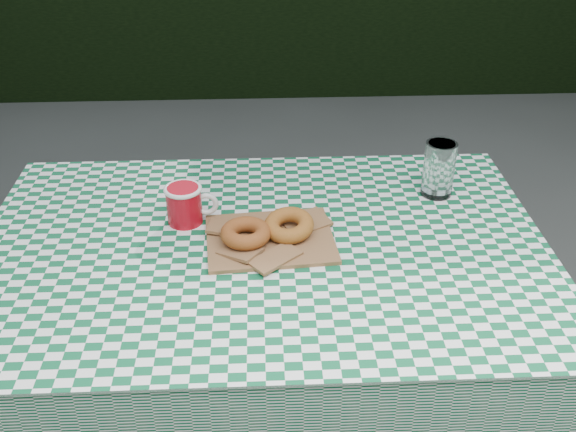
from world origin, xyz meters
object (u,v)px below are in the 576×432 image
at_px(table, 266,368).
at_px(drinking_glass, 439,169).
at_px(paper_bag, 270,238).
at_px(coffee_mug, 184,205).

relative_size(table, drinking_glass, 8.99).
relative_size(paper_bag, drinking_glass, 2.02).
distance_m(coffee_mug, drinking_glass, 0.64).
bearing_deg(coffee_mug, drinking_glass, 8.37).
xyz_separation_m(table, coffee_mug, (-0.18, 0.11, 0.43)).
distance_m(table, drinking_glass, 0.67).
bearing_deg(drinking_glass, coffee_mug, -170.35).
xyz_separation_m(table, paper_bag, (0.02, 0.01, 0.39)).
bearing_deg(table, coffee_mug, 149.98).
bearing_deg(drinking_glass, table, -154.52).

